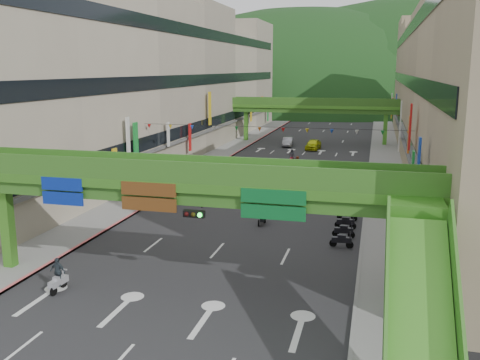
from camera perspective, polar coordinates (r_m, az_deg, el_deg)
The scene contains 23 objects.
ground at distance 24.88m, azimuth -10.76°, elevation -16.34°, with size 320.00×320.00×0.00m, color black.
road_slab at distance 71.37m, azimuth 6.38°, elevation 2.36°, with size 18.00×140.00×0.02m, color #28282B.
sidewalk_left at distance 73.66m, azimuth -2.13°, elevation 2.77°, with size 4.00×140.00×0.15m, color gray.
sidewalk_right at distance 70.72m, azimuth 15.25°, elevation 1.98°, with size 4.00×140.00×0.15m, color gray.
curb_left at distance 73.14m, azimuth -0.70°, elevation 2.73°, with size 0.20×140.00×0.18m, color #CC5959.
curb_right at distance 70.70m, azimuth 13.71°, elevation 2.07°, with size 0.20×140.00×0.18m, color gray.
building_row_left at distance 75.41m, azimuth -8.06°, elevation 10.04°, with size 12.80×95.00×19.00m.
building_row_right at distance 70.40m, azimuth 22.21°, elevation 9.18°, with size 12.80×95.00×19.00m.
overpass_near at distance 27.37m, azimuth -4.66°, elevation -1.85°, with size 28.00×12.27×7.10m.
overpass_far at distance 85.52m, azimuth 7.89°, elevation 7.52°, with size 28.00×2.20×7.10m.
hill_left at distance 181.80m, azimuth 6.58°, elevation 8.07°, with size 168.00×140.00×112.00m, color #1C4419.
hill_right at distance 200.67m, azimuth 18.89°, elevation 7.87°, with size 208.00×176.00×128.00m, color #1C4419.
bunting_string at distance 50.99m, azimuth 3.36°, elevation 5.39°, with size 26.00×0.36×0.47m.
scooter_rider_near at distance 40.62m, azimuth 2.35°, elevation -3.64°, with size 0.74×1.58×1.84m.
scooter_rider_mid at distance 59.07m, azimuth 6.18°, elevation 1.51°, with size 1.01×1.59×2.21m.
scooter_rider_left at distance 30.30m, azimuth -18.86°, elevation -9.57°, with size 0.94×1.60×1.90m.
scooter_rider_far at distance 66.69m, azimuth 5.55°, elevation 2.50°, with size 0.78×1.60×1.84m.
parked_scooter_row at distance 40.39m, azimuth 11.19°, elevation -4.41°, with size 1.60×9.36×1.08m.
car_silver at distance 81.84m, azimuth 5.12°, elevation 4.07°, with size 1.44×4.14×1.36m, color gray.
car_yellow at distance 78.78m, azimuth 7.82°, elevation 3.77°, with size 1.81×4.49×1.53m, color #C9D116.
pedestrian_red at distance 47.13m, azimuth 14.14°, elevation -1.75°, with size 0.86×0.67×1.78m, color red.
pedestrian_dark at distance 40.33m, azimuth 17.47°, elevation -4.35°, with size 0.94×0.39×1.60m, color black.
pedestrian_blue at distance 49.38m, azimuth 14.16°, elevation -1.14°, with size 0.83×0.53×1.77m, color #2E394C.
Camera 1 is at (9.65, -19.75, 11.66)m, focal length 40.00 mm.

